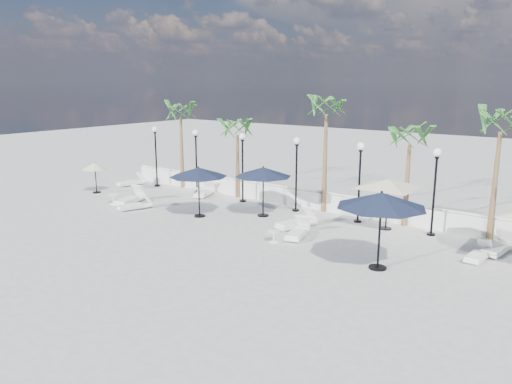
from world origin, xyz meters
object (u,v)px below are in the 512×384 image
Objects in this scene: lounger_2 at (130,199)px; lounger_7 at (497,247)px; lounger_0 at (131,182)px; parasol_navy_right at (381,200)px; lounger_3 at (204,192)px; lounger_4 at (297,222)px; lounger_6 at (478,254)px; parasol_cream_sq_b at (388,180)px; parasol_navy_left at (198,172)px; parasol_navy_mid at (263,172)px; lounger_1 at (135,205)px; parasol_cream_small at (95,167)px; lounger_5 at (298,232)px.

lounger_2 is 18.29m from lounger_7.
parasol_navy_right is (18.73, -4.29, 2.30)m from lounger_0.
lounger_4 is (7.80, -2.27, 0.02)m from lounger_3.
lounger_6 is 5.15m from parasol_cream_sq_b.
parasol_navy_left reaches higher than parasol_cream_sq_b.
parasol_navy_mid reaches higher than lounger_4.
lounger_0 is 6.37m from lounger_1.
parasol_navy_right is 18.83m from parasol_cream_small.
lounger_7 reaches higher than lounger_1.
parasol_navy_left is at bearing -1.75° from parasol_cream_small.
lounger_5 is 4.76m from parasol_cream_sq_b.
parasol_cream_sq_b is (5.82, 1.51, 0.06)m from parasol_navy_mid.
lounger_2 reaches higher than lounger_3.
lounger_6 is (6.97, 1.70, -0.03)m from lounger_5.
parasol_cream_small is at bearing -77.04° from lounger_0.
parasol_navy_right reaches higher than lounger_3.
lounger_3 is 0.64× the size of parasol_navy_right.
lounger_3 is at bearing 99.33° from lounger_1.
lounger_3 reaches higher than lounger_5.
lounger_1 is 4.59m from lounger_3.
lounger_5 is at bearing -126.93° from parasol_cream_sq_b.
parasol_navy_right reaches higher than lounger_4.
lounger_6 is (7.76, 0.52, -0.05)m from lounger_4.
lounger_0 is 0.95× the size of lounger_5.
lounger_1 is 0.94× the size of lounger_5.
lounger_4 is (9.83, 1.54, -0.01)m from lounger_2.
lounger_4 is at bearing 13.90° from parasol_navy_left.
lounger_4 is 0.77× the size of parasol_navy_left.
parasol_cream_small is (-21.42, -1.48, 1.40)m from lounger_6.
lounger_2 is 5.27m from parasol_navy_left.
lounger_5 is 0.72× the size of parasol_navy_mid.
parasol_cream_sq_b reaches higher than lounger_2.
parasol_navy_left is 10.12m from parasol_navy_right.
parasol_cream_sq_b reaches higher than lounger_6.
lounger_5 is 1.00× the size of lounger_7.
lounger_4 is 1.09× the size of lounger_5.
lounger_3 is 15.66m from lounger_6.
parasol_navy_mid is at bearing -179.76° from lounger_4.
parasol_navy_mid is 8.24m from parasol_navy_right.
parasol_cream_sq_b is (17.03, 0.57, 2.06)m from lounger_0.
lounger_6 is 0.60× the size of parasol_navy_left.
lounger_4 is at bearing -146.26° from parasol_cream_sq_b.
parasol_cream_sq_b is at bearing 40.26° from lounger_1.
lounger_4 reaches higher than lounger_1.
lounger_0 is 13.76m from lounger_4.
parasol_navy_right reaches higher than lounger_1.
parasol_cream_small reaches higher than lounger_1.
lounger_6 is 21.52m from parasol_cream_small.
lounger_6 is at bearing 29.31° from lounger_1.
lounger_6 is 10.41m from parasol_navy_mid.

